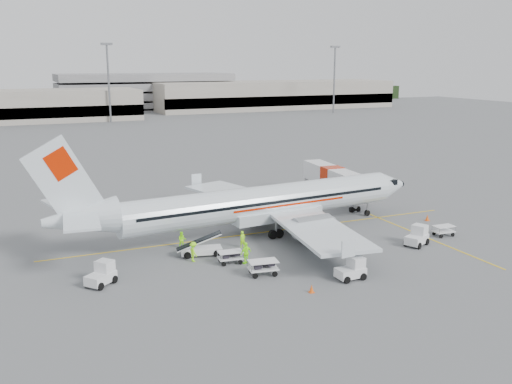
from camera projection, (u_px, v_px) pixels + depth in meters
ground at (264, 232)px, 58.14m from camera, size 360.00×360.00×0.00m
stripe_lead at (264, 232)px, 58.14m from camera, size 44.00×0.20×0.01m
stripe_cross at (426, 237)px, 56.50m from camera, size 0.20×20.00×0.01m
terminal_east at (273, 95)px, 213.91m from camera, size 90.00×26.00×10.00m
parking_garage at (145, 90)px, 209.17m from camera, size 62.00×24.00×14.00m
treeline at (70, 100)px, 213.62m from camera, size 300.00×3.00×6.00m
mast_center at (109, 83)px, 162.94m from camera, size 3.20×1.20×22.00m
mast_east at (334, 80)px, 192.42m from camera, size 3.20×1.20×22.00m
aircraft at (264, 180)px, 56.91m from camera, size 41.92×34.12×10.88m
jet_bridge at (332, 184)px, 71.01m from camera, size 4.29×16.46×4.27m
belt_loader at (201, 241)px, 50.94m from camera, size 5.13×2.79×2.63m
tug_fore at (417, 236)px, 53.75m from camera, size 2.82×2.32×1.89m
tug_mid at (351, 269)px, 45.37m from camera, size 2.40×1.47×1.80m
tug_aft at (100, 274)px, 44.14m from camera, size 2.69×2.58×1.84m
cart_loaded_a at (263, 268)px, 46.33m from camera, size 2.54×1.72×1.23m
cart_loaded_b at (230, 257)px, 49.04m from camera, size 2.21×1.44×1.10m
cart_empty_a at (311, 237)px, 54.72m from camera, size 2.23×1.45×1.10m
cart_empty_b at (444, 231)px, 56.79m from camera, size 2.10×1.30×1.07m
cone_nose at (427, 217)px, 62.35m from camera, size 0.44×0.44×0.71m
cone_port at (231, 190)px, 76.00m from camera, size 0.42×0.42×0.69m
cone_stbd at (312, 288)px, 42.86m from camera, size 0.40×0.40×0.65m
crew_a at (243, 239)px, 53.23m from camera, size 0.65×0.50×1.59m
crew_b at (182, 240)px, 53.06m from camera, size 0.90×0.78×1.58m
crew_c at (193, 252)px, 49.45m from camera, size 0.75×1.19×1.76m
crew_d at (246, 253)px, 48.87m from camera, size 1.21×0.79×1.92m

